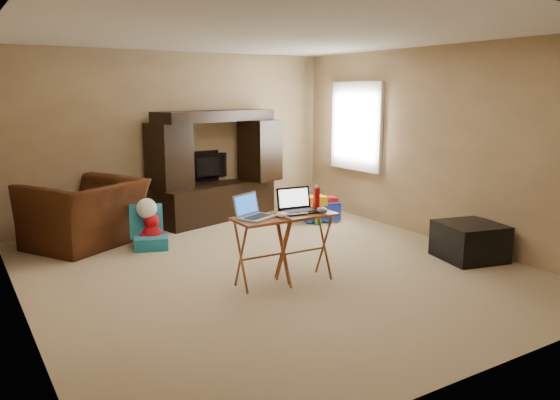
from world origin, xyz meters
TOP-DOWN VIEW (x-y plane):
  - floor at (0.00, 0.00)m, footprint 5.50×5.50m
  - ceiling at (0.00, 0.00)m, footprint 5.50×5.50m
  - wall_back at (0.00, 2.75)m, footprint 5.00×0.00m
  - wall_front at (0.00, -2.75)m, footprint 5.00×0.00m
  - wall_left at (-2.50, 0.00)m, footprint 0.00×5.50m
  - wall_right at (2.50, 0.00)m, footprint 0.00×5.50m
  - window_pane at (2.48, 1.55)m, footprint 0.00×1.20m
  - window_frame at (2.46, 1.55)m, footprint 0.06×1.14m
  - entertainment_center at (0.54, 2.47)m, footprint 2.08×1.06m
  - television at (0.54, 2.67)m, footprint 0.84×0.21m
  - recliner at (-1.52, 2.00)m, footprint 1.66×1.61m
  - child_rocker at (-0.86, 1.46)m, footprint 0.54×0.58m
  - plush_toy at (-0.82, 1.56)m, footprint 0.38×0.32m
  - push_toy at (1.78, 1.50)m, footprint 0.62×0.51m
  - ottoman at (2.14, -0.94)m, footprint 0.80×0.80m
  - tray_table_left at (-0.36, -0.44)m, footprint 0.54×0.43m
  - tray_table_right at (0.09, -0.53)m, footprint 0.56×0.45m
  - laptop_left at (-0.39, -0.41)m, footprint 0.45×0.41m
  - laptop_right at (0.05, -0.51)m, footprint 0.40×0.34m
  - mouse_left at (-0.17, -0.51)m, footprint 0.11×0.15m
  - mouse_right at (0.22, -0.65)m, footprint 0.11×0.16m
  - water_bottle at (0.29, -0.45)m, footprint 0.07×0.07m

SIDE VIEW (x-z plane):
  - floor at x=0.00m, z-range 0.00..0.00m
  - push_toy at x=1.78m, z-range 0.00..0.41m
  - plush_toy at x=-0.82m, z-range 0.00..0.42m
  - ottoman at x=2.14m, z-range 0.00..0.43m
  - child_rocker at x=-0.86m, z-range 0.00..0.54m
  - tray_table_left at x=-0.36m, z-range 0.00..0.69m
  - tray_table_right at x=0.09m, z-range 0.00..0.72m
  - recliner at x=-1.52m, z-range 0.00..0.83m
  - mouse_left at x=-0.17m, z-range 0.69..0.75m
  - mouse_right at x=0.22m, z-range 0.72..0.78m
  - television at x=0.54m, z-range 0.55..1.03m
  - laptop_left at x=-0.39m, z-range 0.69..0.93m
  - entertainment_center at x=0.54m, z-range 0.00..1.65m
  - water_bottle at x=0.29m, z-range 0.72..0.94m
  - laptop_right at x=0.05m, z-range 0.72..0.96m
  - wall_back at x=0.00m, z-range -1.25..3.75m
  - wall_front at x=0.00m, z-range -1.25..3.75m
  - wall_left at x=-2.50m, z-range -1.50..4.00m
  - wall_right at x=2.50m, z-range -1.50..4.00m
  - window_pane at x=2.48m, z-range 0.80..2.00m
  - window_frame at x=2.46m, z-range 0.73..2.07m
  - ceiling at x=0.00m, z-range 2.50..2.50m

